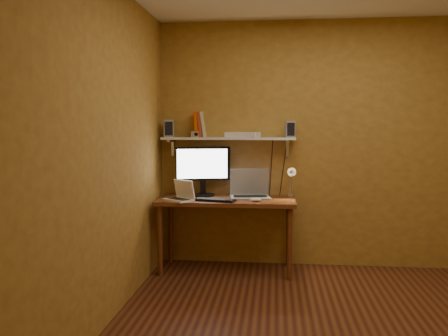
# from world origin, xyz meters

# --- Properties ---
(room) EXTENTS (3.44, 3.24, 2.64)m
(room) POSITION_xyz_m (0.00, 0.00, 1.30)
(room) COLOR brown
(room) RESTS_ON ground
(desk) EXTENTS (1.40, 0.60, 0.75)m
(desk) POSITION_xyz_m (-0.95, 1.28, 0.66)
(desk) COLOR brown
(desk) RESTS_ON ground
(wall_shelf) EXTENTS (1.40, 0.25, 0.21)m
(wall_shelf) POSITION_xyz_m (-0.95, 1.47, 1.36)
(wall_shelf) COLOR silver
(wall_shelf) RESTS_ON room
(monitor) EXTENTS (0.57, 0.30, 0.52)m
(monitor) POSITION_xyz_m (-1.22, 1.46, 1.04)
(monitor) COLOR black
(monitor) RESTS_ON desk
(laptop) EXTENTS (0.44, 0.34, 0.30)m
(laptop) POSITION_xyz_m (-0.72, 1.39, 0.83)
(laptop) COLOR gray
(laptop) RESTS_ON desk
(netbook) EXTENTS (0.33, 0.32, 0.21)m
(netbook) POSITION_xyz_m (-1.39, 1.12, 0.81)
(netbook) COLOR white
(netbook) RESTS_ON desk
(keyboard) EXTENTS (0.42, 0.23, 0.02)m
(keyboard) POSITION_xyz_m (-1.05, 1.12, 0.76)
(keyboard) COLOR black
(keyboard) RESTS_ON desk
(mouse) EXTENTS (0.12, 0.09, 0.04)m
(mouse) POSITION_xyz_m (-0.65, 1.13, 0.77)
(mouse) COLOR white
(mouse) RESTS_ON desk
(desk_lamp) EXTENTS (0.09, 0.23, 0.38)m
(desk_lamp) POSITION_xyz_m (-0.29, 1.41, 0.96)
(desk_lamp) COLOR silver
(desk_lamp) RESTS_ON desk
(speaker_left) EXTENTS (0.13, 0.13, 0.19)m
(speaker_left) POSITION_xyz_m (-1.59, 1.46, 1.47)
(speaker_left) COLOR gray
(speaker_left) RESTS_ON wall_shelf
(speaker_right) EXTENTS (0.11, 0.11, 0.17)m
(speaker_right) POSITION_xyz_m (-0.31, 1.46, 1.46)
(speaker_right) COLOR gray
(speaker_right) RESTS_ON wall_shelf
(books) EXTENTS (0.15, 0.19, 0.27)m
(books) POSITION_xyz_m (-1.26, 1.50, 1.51)
(books) COLOR #D74303
(books) RESTS_ON wall_shelf
(shelf_camera) EXTENTS (0.11, 0.06, 0.06)m
(shelf_camera) POSITION_xyz_m (-1.29, 1.42, 1.41)
(shelf_camera) COLOR silver
(shelf_camera) RESTS_ON wall_shelf
(router) EXTENTS (0.37, 0.29, 0.06)m
(router) POSITION_xyz_m (-0.80, 1.48, 1.40)
(router) COLOR white
(router) RESTS_ON wall_shelf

